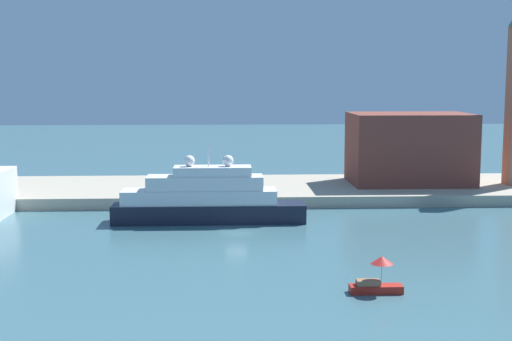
# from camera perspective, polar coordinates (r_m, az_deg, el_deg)

# --- Properties ---
(ground) EXTENTS (400.00, 400.00, 0.00)m
(ground) POSITION_cam_1_polar(r_m,az_deg,el_deg) (86.27, -1.56, -5.07)
(ground) COLOR #3D6670
(quay_dock) EXTENTS (110.00, 23.83, 1.69)m
(quay_dock) POSITION_cam_1_polar(r_m,az_deg,el_deg) (113.54, -1.82, -1.60)
(quay_dock) COLOR #ADA38E
(quay_dock) RESTS_ON ground
(large_yacht) EXTENTS (25.01, 4.73, 10.35)m
(large_yacht) POSITION_cam_1_polar(r_m,az_deg,el_deg) (92.71, -4.03, -2.34)
(large_yacht) COLOR black
(large_yacht) RESTS_ON ground
(small_motorboat) EXTENTS (4.64, 1.95, 3.29)m
(small_motorboat) POSITION_cam_1_polar(r_m,az_deg,el_deg) (63.68, 9.66, -8.57)
(small_motorboat) COLOR #B22319
(small_motorboat) RESTS_ON ground
(harbor_building) EXTENTS (18.95, 12.67, 11.33)m
(harbor_building) POSITION_cam_1_polar(r_m,az_deg,el_deg) (117.49, 12.20, 1.74)
(harbor_building) COLOR brown
(harbor_building) RESTS_ON quay_dock
(parked_car) EXTENTS (3.95, 1.75, 1.39)m
(parked_car) POSITION_cam_1_polar(r_m,az_deg,el_deg) (109.25, -7.14, -1.25)
(parked_car) COLOR silver
(parked_car) RESTS_ON quay_dock
(person_figure) EXTENTS (0.36, 0.36, 1.80)m
(person_figure) POSITION_cam_1_polar(r_m,az_deg,el_deg) (104.68, -4.02, -1.45)
(person_figure) COLOR #334C8C
(person_figure) RESTS_ON quay_dock
(mooring_bollard) EXTENTS (0.49, 0.49, 0.79)m
(mooring_bollard) POSITION_cam_1_polar(r_m,az_deg,el_deg) (103.20, 1.59, -1.82)
(mooring_bollard) COLOR black
(mooring_bollard) RESTS_ON quay_dock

